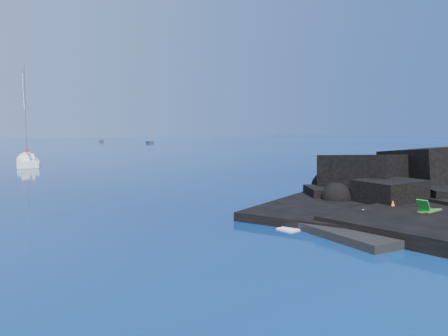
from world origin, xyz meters
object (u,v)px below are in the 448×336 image
object	(u,v)px
sailboat	(27,166)
distant_boat_a	(101,142)
sunbather	(357,213)
distant_boat_b	(150,143)
deck_chair	(430,207)
marker_cone	(393,206)

from	to	relation	value
sailboat	distant_boat_a	world-z (taller)	sailboat
sunbather	distant_boat_b	distance (m)	116.00
deck_chair	distant_boat_b	bearing A→B (deg)	66.43
sunbather	marker_cone	distance (m)	2.67
sailboat	marker_cone	bearing A→B (deg)	-69.26
deck_chair	distant_boat_b	size ratio (longest dim) A/B	0.31
deck_chair	distant_boat_b	world-z (taller)	deck_chair
sailboat	marker_cone	world-z (taller)	sailboat
marker_cone	distant_boat_b	bearing A→B (deg)	71.49
sailboat	distant_boat_b	world-z (taller)	sailboat
sunbather	distant_boat_b	world-z (taller)	sunbather
sunbather	distant_boat_a	bearing A→B (deg)	71.97
deck_chair	distant_boat_a	xyz separation A→B (m)	(28.88, 133.23, -0.87)
sailboat	sunbather	world-z (taller)	sailboat
sunbather	distant_boat_a	xyz separation A→B (m)	(31.62, 131.13, -0.53)
sailboat	marker_cone	distance (m)	45.49
distant_boat_a	distant_boat_b	bearing A→B (deg)	-51.93
distant_boat_b	marker_cone	bearing A→B (deg)	-95.15
deck_chair	marker_cone	bearing A→B (deg)	86.53
deck_chair	sunbather	size ratio (longest dim) A/B	0.85
deck_chair	sunbather	world-z (taller)	deck_chair
marker_cone	distant_boat_b	distance (m)	115.24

